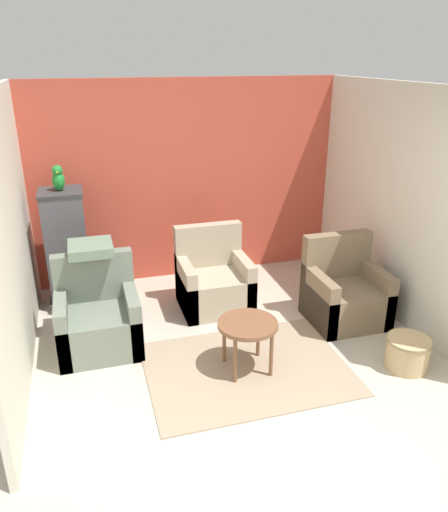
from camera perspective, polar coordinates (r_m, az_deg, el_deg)
name	(u,v)px	position (r m, az deg, el deg)	size (l,w,h in m)	color
ground_plane	(282,435)	(4.20, 6.69, -19.70)	(20.00, 20.00, 0.00)	beige
wall_back_accent	(187,181)	(6.49, -4.20, 8.50)	(4.01, 0.06, 2.53)	#C64C38
wall_left	(9,240)	(4.79, -23.33, 1.70)	(0.06, 3.29, 2.53)	beige
wall_right	(398,204)	(5.78, 19.27, 5.58)	(0.06, 3.29, 2.53)	beige
area_rug	(247,368)	(4.88, 2.62, -12.69)	(1.89, 1.42, 0.01)	gray
coffee_table	(248,328)	(4.65, 2.71, -8.23)	(0.56, 0.56, 0.51)	brown
armchair_left	(98,321)	(5.20, -14.15, -7.18)	(0.80, 0.72, 0.94)	slate
armchair_right	(344,295)	(5.72, 13.61, -4.33)	(0.80, 0.72, 0.94)	#7A664C
armchair_middle	(214,283)	(5.85, -1.18, -3.06)	(0.80, 0.72, 0.94)	tan
birdcage	(67,250)	(6.06, -17.47, 0.69)	(0.52, 0.52, 1.39)	#353539
parrot	(58,179)	(5.82, -18.41, 8.40)	(0.13, 0.24, 0.29)	#1E842D
potted_plant	(121,269)	(6.15, -11.74, -1.50)	(0.28, 0.26, 0.62)	beige
wicker_basket	(407,352)	(5.12, 20.23, -10.27)	(0.42, 0.42, 0.31)	tan
throw_pillow	(90,248)	(5.15, -15.01, 0.88)	(0.43, 0.43, 0.10)	slate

